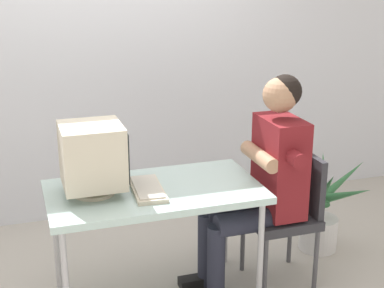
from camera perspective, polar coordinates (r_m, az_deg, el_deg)
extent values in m
cube|color=silver|center=(4.54, -4.76, 11.52)|extent=(8.00, 0.10, 3.00)
cylinder|color=#B7B7BC|center=(3.18, -12.52, -13.91)|extent=(0.04, 0.04, 0.69)
cylinder|color=#B7B7BC|center=(3.44, 6.88, -11.03)|extent=(0.04, 0.04, 0.69)
cylinder|color=#B7B7BC|center=(3.67, -13.48, -9.39)|extent=(0.04, 0.04, 0.69)
cylinder|color=#B7B7BC|center=(3.90, 3.38, -7.26)|extent=(0.04, 0.04, 0.69)
cube|color=silver|center=(3.34, -3.80, -4.81)|extent=(1.25, 0.69, 0.04)
cylinder|color=beige|center=(3.30, -9.79, -4.78)|extent=(0.24, 0.24, 0.02)
cylinder|color=beige|center=(3.29, -9.82, -4.32)|extent=(0.06, 0.06, 0.04)
cube|color=beige|center=(3.22, -10.00, -1.12)|extent=(0.34, 0.35, 0.35)
cube|color=black|center=(3.25, -6.93, -0.81)|extent=(0.01, 0.29, 0.29)
cube|color=beige|center=(3.29, -4.51, -4.56)|extent=(0.19, 0.41, 0.02)
cube|color=beige|center=(3.29, -4.52, -4.30)|extent=(0.17, 0.37, 0.01)
cylinder|color=#4C4C51|center=(3.59, 7.35, -12.27)|extent=(0.03, 0.03, 0.41)
cylinder|color=#4C4C51|center=(3.74, 12.33, -11.25)|extent=(0.03, 0.03, 0.41)
cylinder|color=#4C4C51|center=(3.87, 5.11, -9.83)|extent=(0.03, 0.03, 0.41)
cylinder|color=#4C4C51|center=(4.00, 9.80, -9.00)|extent=(0.03, 0.03, 0.41)
cube|color=#2D2D33|center=(3.69, 8.82, -7.32)|extent=(0.41, 0.41, 0.06)
cube|color=#2D2D33|center=(3.68, 11.57, -3.77)|extent=(0.04, 0.37, 0.38)
cube|color=maroon|center=(3.54, 8.80, -2.18)|extent=(0.22, 0.38, 0.61)
sphere|color=#A57A5B|center=(3.41, 8.86, 4.90)|extent=(0.21, 0.21, 0.21)
sphere|color=black|center=(3.42, 9.32, 5.25)|extent=(0.20, 0.20, 0.20)
cylinder|color=#262838|center=(3.50, 5.94, -7.75)|extent=(0.44, 0.14, 0.14)
cylinder|color=#262838|center=(3.65, 4.79, -6.60)|extent=(0.44, 0.14, 0.14)
cylinder|color=#262838|center=(3.53, 2.43, -11.87)|extent=(0.11, 0.11, 0.49)
cylinder|color=#262838|center=(3.68, 1.44, -10.55)|extent=(0.11, 0.11, 0.49)
cube|color=black|center=(3.77, 0.53, -13.57)|extent=(0.24, 0.09, 0.06)
cylinder|color=maroon|center=(3.31, 10.29, -1.41)|extent=(0.09, 0.14, 0.09)
cylinder|color=maroon|center=(3.68, 7.09, 0.73)|extent=(0.09, 0.14, 0.09)
cylinder|color=#A57A5B|center=(3.46, 6.79, -1.26)|extent=(0.09, 0.38, 0.09)
cylinder|color=silver|center=(4.26, 12.55, -8.71)|extent=(0.27, 0.27, 0.24)
cylinder|color=brown|center=(4.18, 12.73, -6.30)|extent=(0.04, 0.04, 0.15)
cone|color=#356D41|center=(4.21, 14.66, -3.71)|extent=(0.45, 0.13, 0.32)
cone|color=#356D41|center=(4.27, 13.08, -3.31)|extent=(0.28, 0.41, 0.36)
cone|color=#356D41|center=(4.20, 11.76, -3.05)|extent=(0.13, 0.39, 0.40)
cone|color=#356D41|center=(4.10, 11.08, -3.49)|extent=(0.35, 0.26, 0.42)
cone|color=#356D41|center=(3.99, 11.53, -4.63)|extent=(0.42, 0.25, 0.35)
cone|color=#356D41|center=(3.98, 13.25, -4.44)|extent=(0.19, 0.39, 0.40)
cone|color=#356D41|center=(4.05, 14.99, -4.96)|extent=(0.24, 0.44, 0.31)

